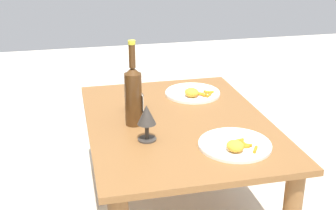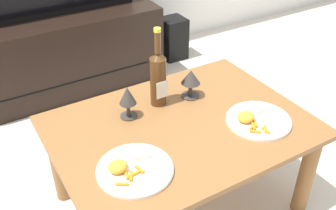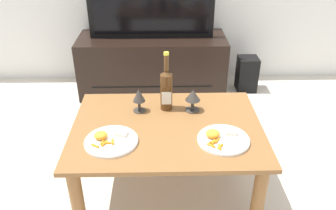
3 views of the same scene
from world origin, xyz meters
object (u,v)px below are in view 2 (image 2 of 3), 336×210
dining_table (181,140)px  dinner_plate_right (257,119)px  tv_stand (62,52)px  wine_bottle (157,77)px  goblet_right (191,79)px  goblet_left (128,97)px  floor_speaker (173,38)px  dinner_plate_left (133,169)px

dining_table → dinner_plate_right: 0.33m
tv_stand → dinner_plate_right: 1.54m
dining_table → wine_bottle: (-0.00, 0.19, 0.22)m
tv_stand → goblet_right: bearing=-77.3°
dining_table → goblet_left: 0.29m
floor_speaker → dinner_plate_right: (-0.49, -1.48, 0.31)m
dinner_plate_left → dinner_plate_right: size_ratio=1.02×
goblet_left → tv_stand: bearing=87.4°
tv_stand → goblet_left: goblet_left is taller
dining_table → dinner_plate_left: size_ratio=3.80×
floor_speaker → goblet_right: (-0.62, -1.16, 0.40)m
tv_stand → dinner_plate_right: tv_stand is taller
dining_table → floor_speaker: 1.56m
wine_bottle → tv_stand: bearing=95.3°
dining_table → tv_stand: bearing=94.6°
floor_speaker → wine_bottle: 1.45m
dining_table → dinner_plate_left: bearing=-153.6°
dinner_plate_right → tv_stand: bearing=104.9°
floor_speaker → goblet_left: size_ratio=2.21×
floor_speaker → goblet_left: goblet_left is taller
wine_bottle → dinner_plate_right: 0.46m
floor_speaker → goblet_right: 1.38m
goblet_right → dinner_plate_left: bearing=-145.3°
tv_stand → goblet_left: bearing=-92.6°
tv_stand → wine_bottle: wine_bottle is taller
dinner_plate_left → goblet_left: bearing=66.7°
dinner_plate_left → wine_bottle: bearing=49.1°
wine_bottle → goblet_right: wine_bottle is taller
dining_table → dinner_plate_right: dinner_plate_right is taller
goblet_left → dinner_plate_right: size_ratio=0.54×
goblet_left → dinner_plate_left: goblet_left is taller
dining_table → wine_bottle: bearing=90.9°
dinner_plate_right → goblet_left: bearing=145.1°
dining_table → wine_bottle: 0.29m
floor_speaker → goblet_left: (-0.94, -1.16, 0.40)m
dining_table → goblet_left: bearing=134.4°
wine_bottle → goblet_left: wine_bottle is taller
tv_stand → wine_bottle: (0.10, -1.14, 0.34)m
goblet_right → dinner_plate_left: (-0.45, -0.31, -0.08)m
goblet_right → dinner_plate_right: goblet_right is taller
goblet_left → dinner_plate_right: 0.55m
dinner_plate_left → dinner_plate_right: dinner_plate_right is taller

